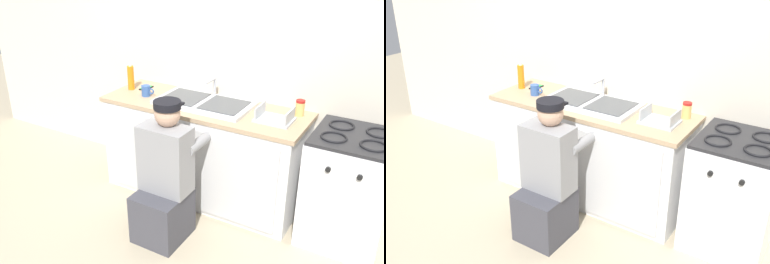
# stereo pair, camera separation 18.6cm
# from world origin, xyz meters

# --- Properties ---
(ground_plane) EXTENTS (12.00, 12.00, 0.00)m
(ground_plane) POSITION_xyz_m (0.00, 0.00, 0.00)
(ground_plane) COLOR tan
(back_wall) EXTENTS (6.00, 0.10, 2.50)m
(back_wall) POSITION_xyz_m (0.00, 0.65, 1.25)
(back_wall) COLOR beige
(back_wall) RESTS_ON ground_plane
(counter_cabinet) EXTENTS (1.73, 0.62, 0.83)m
(counter_cabinet) POSITION_xyz_m (0.00, 0.29, 0.42)
(counter_cabinet) COLOR white
(counter_cabinet) RESTS_ON ground_plane
(countertop) EXTENTS (1.77, 0.62, 0.04)m
(countertop) POSITION_xyz_m (0.00, 0.30, 0.85)
(countertop) COLOR tan
(countertop) RESTS_ON counter_cabinet
(sink_double_basin) EXTENTS (0.80, 0.44, 0.19)m
(sink_double_basin) POSITION_xyz_m (0.00, 0.30, 0.89)
(sink_double_basin) COLOR silver
(sink_double_basin) RESTS_ON countertop
(stove_range) EXTENTS (0.59, 0.62, 0.89)m
(stove_range) POSITION_xyz_m (1.24, 0.30, 0.44)
(stove_range) COLOR white
(stove_range) RESTS_ON ground_plane
(plumber_person) EXTENTS (0.42, 0.61, 1.10)m
(plumber_person) POSITION_xyz_m (0.03, -0.36, 0.46)
(plumber_person) COLOR #3F3F47
(plumber_person) RESTS_ON ground_plane
(coffee_mug) EXTENTS (0.13, 0.08, 0.09)m
(coffee_mug) POSITION_xyz_m (-0.55, 0.23, 0.92)
(coffee_mug) COLOR #335699
(coffee_mug) RESTS_ON countertop
(condiment_jar) EXTENTS (0.07, 0.07, 0.13)m
(condiment_jar) POSITION_xyz_m (0.76, 0.48, 0.93)
(condiment_jar) COLOR #DBB760
(condiment_jar) RESTS_ON countertop
(cell_phone) EXTENTS (0.07, 0.14, 0.01)m
(cell_phone) POSITION_xyz_m (-0.67, 0.40, 0.88)
(cell_phone) COLOR black
(cell_phone) RESTS_ON countertop
(dish_rack_tray) EXTENTS (0.28, 0.22, 0.11)m
(dish_rack_tray) POSITION_xyz_m (0.63, 0.27, 0.89)
(dish_rack_tray) COLOR #B2B7BC
(dish_rack_tray) RESTS_ON countertop
(soap_bottle_orange) EXTENTS (0.06, 0.06, 0.25)m
(soap_bottle_orange) POSITION_xyz_m (-0.77, 0.31, 0.98)
(soap_bottle_orange) COLOR orange
(soap_bottle_orange) RESTS_ON countertop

